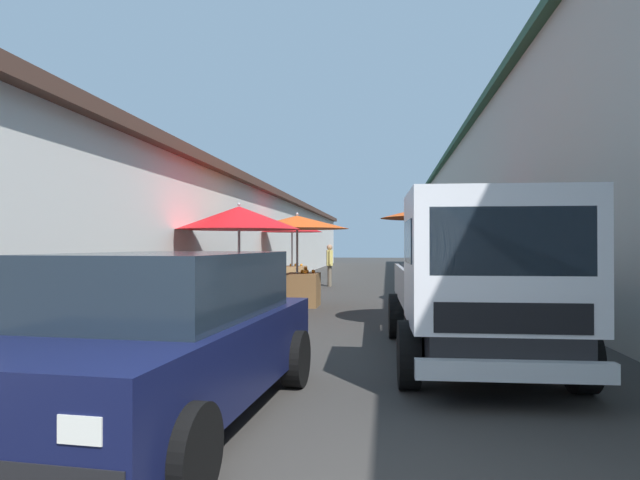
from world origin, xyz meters
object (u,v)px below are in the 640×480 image
object	(u,v)px
fruit_stall_far_right	(293,240)
vendor_by_crates	(330,262)
delivery_truck	(480,286)
fruit_stall_near_left	(239,226)
fruit_stall_far_left	(462,232)
hatchback_car	(164,335)
fruit_stall_near_right	(445,229)
fruit_stall_mid_lane	(298,237)

from	to	relation	value
fruit_stall_far_right	vendor_by_crates	bearing A→B (deg)	-54.21
fruit_stall_far_right	delivery_truck	xyz separation A→B (m)	(-12.02, -4.36, -0.65)
fruit_stall_near_left	vendor_by_crates	bearing A→B (deg)	-6.83
fruit_stall_far_left	hatchback_car	size ratio (longest dim) A/B	0.61
fruit_stall_far_right	delivery_truck	world-z (taller)	fruit_stall_far_right
fruit_stall_far_right	fruit_stall_near_right	world-z (taller)	fruit_stall_near_right
fruit_stall_near_right	vendor_by_crates	world-z (taller)	fruit_stall_near_right
fruit_stall_mid_lane	fruit_stall_far_right	world-z (taller)	fruit_stall_far_right
fruit_stall_far_right	vendor_by_crates	distance (m)	1.70
fruit_stall_far_right	fruit_stall_near_left	world-z (taller)	fruit_stall_near_left
delivery_truck	fruit_stall_mid_lane	bearing A→B (deg)	26.39
fruit_stall_near_right	delivery_truck	world-z (taller)	fruit_stall_near_right
fruit_stall_near_right	fruit_stall_far_left	bearing A→B (deg)	-12.17
fruit_stall_mid_lane	hatchback_car	world-z (taller)	fruit_stall_mid_lane
delivery_truck	vendor_by_crates	xyz separation A→B (m)	(12.89, 3.15, -0.18)
fruit_stall_far_left	fruit_stall_near_left	bearing A→B (deg)	122.37
fruit_stall_mid_lane	fruit_stall_near_right	bearing A→B (deg)	-131.47
fruit_stall_near_left	fruit_stall_mid_lane	bearing A→B (deg)	-24.18
fruit_stall_near_right	hatchback_car	world-z (taller)	fruit_stall_near_right
fruit_stall_mid_lane	fruit_stall_far_left	xyz separation A→B (m)	(1.13, -4.08, 0.13)
fruit_stall_far_right	hatchback_car	size ratio (longest dim) A/B	0.59
hatchback_car	delivery_truck	world-z (taller)	delivery_truck
hatchback_car	delivery_truck	xyz separation A→B (m)	(2.01, -3.00, 0.30)
fruit_stall_near_right	vendor_by_crates	bearing A→B (deg)	18.83
fruit_stall_mid_lane	delivery_truck	world-z (taller)	fruit_stall_mid_lane
hatchback_car	vendor_by_crates	size ratio (longest dim) A/B	2.65
fruit_stall_near_left	hatchback_car	bearing A→B (deg)	-169.86
fruit_stall_near_left	delivery_truck	bearing A→B (deg)	-137.20
fruit_stall_near_left	fruit_stall_near_right	world-z (taller)	fruit_stall_near_left
hatchback_car	vendor_by_crates	world-z (taller)	vendor_by_crates
fruit_stall_near_left	fruit_stall_near_right	xyz separation A→B (m)	(-0.81, -4.14, -0.11)
fruit_stall_mid_lane	fruit_stall_far_right	bearing A→B (deg)	11.50
fruit_stall_near_left	vendor_by_crates	world-z (taller)	fruit_stall_near_left
delivery_truck	fruit_stall_far_right	bearing A→B (deg)	19.94
fruit_stall_far_right	fruit_stall_near_left	size ratio (longest dim) A/B	0.91
vendor_by_crates	fruit_stall_near_right	bearing A→B (deg)	-161.17
hatchback_car	fruit_stall_mid_lane	bearing A→B (deg)	1.65
fruit_stall_near_left	delivery_truck	size ratio (longest dim) A/B	0.53
fruit_stall_far_right	fruit_stall_near_left	bearing A→B (deg)	-178.49
fruit_stall_mid_lane	fruit_stall_near_left	size ratio (longest dim) A/B	0.97
fruit_stall_far_right	vendor_by_crates	xyz separation A→B (m)	(0.87, -1.20, -0.83)
delivery_truck	vendor_by_crates	distance (m)	13.27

